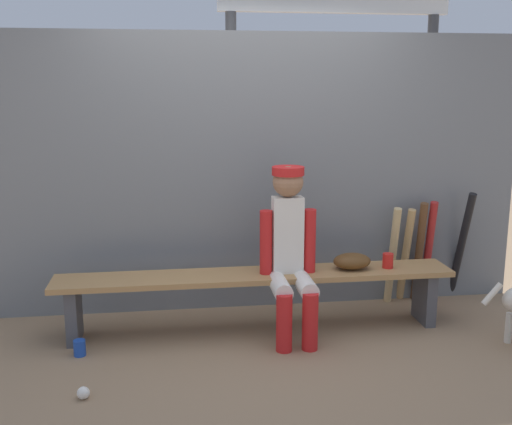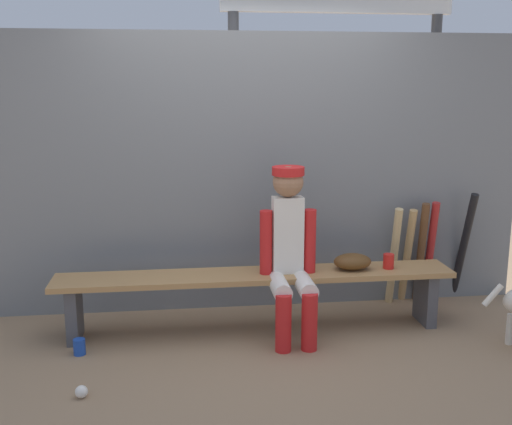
# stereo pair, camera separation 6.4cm
# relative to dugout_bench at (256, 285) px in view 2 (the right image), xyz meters

# --- Properties ---
(ground_plane) EXTENTS (30.00, 30.00, 0.00)m
(ground_plane) POSITION_rel_dugout_bench_xyz_m (0.00, 0.00, -0.36)
(ground_plane) COLOR #937556
(chainlink_fence) EXTENTS (4.50, 0.03, 2.18)m
(chainlink_fence) POSITION_rel_dugout_bench_xyz_m (0.00, 0.53, 0.74)
(chainlink_fence) COLOR slate
(chainlink_fence) RESTS_ON ground_plane
(dugout_bench) EXTENTS (2.90, 0.36, 0.44)m
(dugout_bench) POSITION_rel_dugout_bench_xyz_m (0.00, 0.00, 0.00)
(dugout_bench) COLOR #AD7F4C
(dugout_bench) RESTS_ON ground_plane
(player_seated) EXTENTS (0.41, 0.55, 1.22)m
(player_seated) POSITION_rel_dugout_bench_xyz_m (0.23, -0.10, 0.30)
(player_seated) COLOR silver
(player_seated) RESTS_ON ground_plane
(baseball_glove) EXTENTS (0.28, 0.20, 0.12)m
(baseball_glove) POSITION_rel_dugout_bench_xyz_m (0.72, 0.00, 0.15)
(baseball_glove) COLOR #593819
(baseball_glove) RESTS_ON dugout_bench
(bat_wood_natural) EXTENTS (0.07, 0.22, 0.83)m
(bat_wood_natural) POSITION_rel_dugout_bench_xyz_m (1.18, 0.39, 0.06)
(bat_wood_natural) COLOR tan
(bat_wood_natural) RESTS_ON ground_plane
(bat_wood_tan) EXTENTS (0.08, 0.23, 0.81)m
(bat_wood_tan) POSITION_rel_dugout_bench_xyz_m (1.32, 0.45, 0.05)
(bat_wood_tan) COLOR tan
(bat_wood_tan) RESTS_ON ground_plane
(bat_wood_dark) EXTENTS (0.09, 0.21, 0.86)m
(bat_wood_dark) POSITION_rel_dugout_bench_xyz_m (1.42, 0.42, 0.07)
(bat_wood_dark) COLOR brown
(bat_wood_dark) RESTS_ON ground_plane
(bat_aluminum_red) EXTENTS (0.07, 0.21, 0.86)m
(bat_aluminum_red) POSITION_rel_dugout_bench_xyz_m (1.51, 0.43, 0.08)
(bat_aluminum_red) COLOR #B22323
(bat_aluminum_red) RESTS_ON ground_plane
(bat_aluminum_black) EXTENTS (0.10, 0.29, 0.93)m
(bat_aluminum_black) POSITION_rel_dugout_bench_xyz_m (1.80, 0.44, 0.11)
(bat_aluminum_black) COLOR black
(bat_aluminum_black) RESTS_ON ground_plane
(baseball) EXTENTS (0.07, 0.07, 0.07)m
(baseball) POSITION_rel_dugout_bench_xyz_m (-1.13, -0.86, -0.32)
(baseball) COLOR white
(baseball) RESTS_ON ground_plane
(cup_on_ground) EXTENTS (0.08, 0.08, 0.11)m
(cup_on_ground) POSITION_rel_dugout_bench_xyz_m (-1.23, -0.26, -0.30)
(cup_on_ground) COLOR #1E47AD
(cup_on_ground) RESTS_ON ground_plane
(cup_on_bench) EXTENTS (0.08, 0.08, 0.11)m
(cup_on_bench) POSITION_rel_dugout_bench_xyz_m (0.99, -0.01, 0.14)
(cup_on_bench) COLOR red
(cup_on_bench) RESTS_ON dugout_bench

